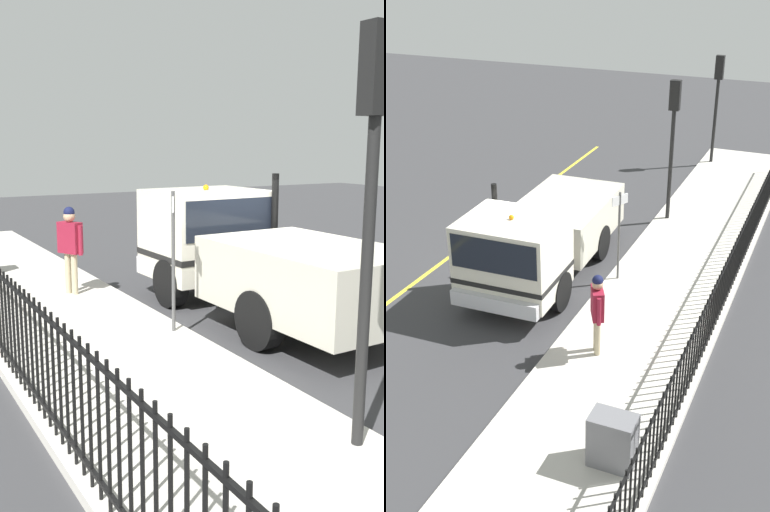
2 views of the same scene
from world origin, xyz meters
The scene contains 7 objects.
ground_plane centered at (0.00, 0.00, 0.00)m, with size 55.45×55.45×0.00m, color #38383A.
sidewalk_slab centered at (3.53, 0.00, 0.06)m, with size 3.18×25.20×0.13m, color beige.
lane_marking centered at (-2.57, 0.00, 0.00)m, with size 0.12×22.68×0.01m, color yellow.
work_truck centered at (0.33, -0.23, 1.23)m, with size 2.43×6.14×2.63m.
worker_standing centered at (2.91, -2.81, 1.24)m, with size 0.44×0.60×1.82m.
traffic_light_near centered at (2.30, 4.77, 3.10)m, with size 0.30×0.22×4.20m.
street_sign centered at (2.21, 0.44, 1.59)m, with size 0.26×0.45×2.33m.
Camera 1 is at (6.63, 8.97, 3.23)m, focal length 41.98 mm.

